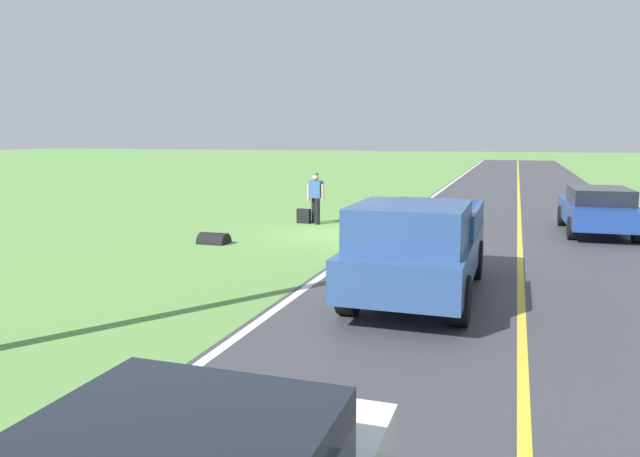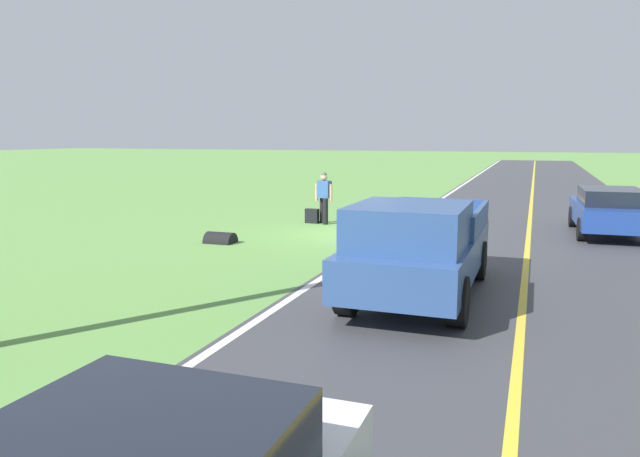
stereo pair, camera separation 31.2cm
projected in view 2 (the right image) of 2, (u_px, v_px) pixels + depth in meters
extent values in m
plane|color=#609347|center=(352.00, 234.00, 18.04)|extent=(200.00, 200.00, 0.00)
cube|color=#3D3D42|center=(528.00, 244.00, 16.35)|extent=(8.37, 120.00, 0.00)
cube|color=silver|center=(385.00, 236.00, 17.69)|extent=(0.16, 117.60, 0.00)
cube|color=gold|center=(528.00, 244.00, 16.35)|extent=(0.14, 117.60, 0.00)
cylinder|color=black|center=(325.00, 211.00, 19.97)|extent=(0.18, 0.18, 0.88)
cylinder|color=black|center=(322.00, 210.00, 20.27)|extent=(0.18, 0.18, 0.88)
cube|color=#335999|center=(324.00, 189.00, 20.01)|extent=(0.42, 0.29, 0.58)
sphere|color=tan|center=(324.00, 177.00, 19.95)|extent=(0.23, 0.23, 0.23)
sphere|color=#4C564C|center=(324.00, 175.00, 19.94)|extent=(0.20, 0.20, 0.20)
cube|color=#591E19|center=(326.00, 188.00, 20.18)|extent=(0.34, 0.23, 0.44)
cylinder|color=tan|center=(331.00, 193.00, 19.90)|extent=(0.10, 0.10, 0.58)
cylinder|color=tan|center=(317.00, 192.00, 20.12)|extent=(0.10, 0.10, 0.58)
cube|color=black|center=(312.00, 216.00, 20.28)|extent=(0.48, 0.24, 0.49)
cube|color=#2D4C84|center=(421.00, 255.00, 11.13)|extent=(2.02, 5.41, 0.70)
cube|color=#2D4C84|center=(409.00, 226.00, 9.92)|extent=(1.85, 2.17, 0.72)
cube|color=black|center=(409.00, 222.00, 9.91)|extent=(1.68, 1.30, 0.43)
cube|color=#2D4C84|center=(480.00, 219.00, 11.73)|extent=(0.11, 3.02, 0.45)
cube|color=#2D4C84|center=(387.00, 215.00, 12.36)|extent=(0.11, 3.02, 0.45)
cube|color=#2D4C84|center=(443.00, 208.00, 13.45)|extent=(1.84, 0.11, 0.45)
cylinder|color=black|center=(458.00, 301.00, 9.26)|extent=(0.30, 0.80, 0.80)
cylinder|color=black|center=(347.00, 291.00, 9.86)|extent=(0.30, 0.80, 0.80)
cylinder|color=black|center=(478.00, 260.00, 12.32)|extent=(0.30, 0.80, 0.80)
cylinder|color=black|center=(393.00, 254.00, 12.93)|extent=(0.30, 0.80, 0.80)
cube|color=navy|center=(608.00, 214.00, 17.84)|extent=(1.98, 4.45, 0.62)
cube|color=black|center=(611.00, 196.00, 17.57)|extent=(1.70, 2.42, 0.46)
cylinder|color=black|center=(573.00, 217.00, 19.46)|extent=(0.26, 0.67, 0.66)
cylinder|color=black|center=(631.00, 219.00, 18.95)|extent=(0.26, 0.67, 0.66)
cylinder|color=black|center=(582.00, 229.00, 16.83)|extent=(0.26, 0.67, 0.66)
cylinder|color=black|center=(220.00, 243.00, 16.59)|extent=(0.80, 0.60, 0.60)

